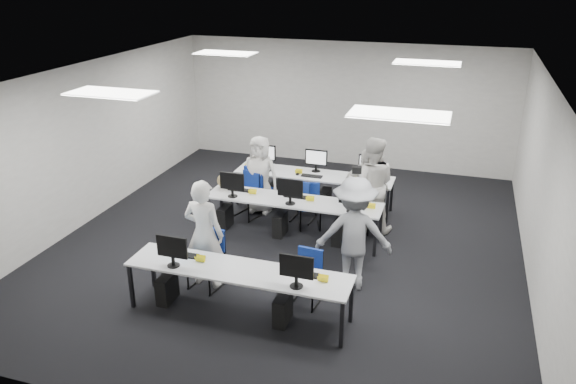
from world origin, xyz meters
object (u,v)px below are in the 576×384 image
(desk_front, at_px, (238,273))
(student_1, at_px, (371,185))
(chair_2, at_px, (248,202))
(chair_3, at_px, (310,214))
(student_2, at_px, (260,175))
(chair_5, at_px, (258,197))
(student_3, at_px, (364,189))
(chair_7, at_px, (364,213))
(chair_4, at_px, (359,217))
(student_0, at_px, (204,234))
(chair_0, at_px, (207,269))
(desk_mid, at_px, (293,202))
(chair_6, at_px, (303,207))
(photographer, at_px, (354,234))
(chair_1, at_px, (306,287))

(desk_front, distance_m, student_1, 3.58)
(chair_2, xyz_separation_m, chair_3, (1.30, -0.11, -0.04))
(chair_3, distance_m, student_2, 1.32)
(chair_5, bearing_deg, student_2, -4.17)
(student_3, bearing_deg, chair_7, -43.86)
(chair_3, height_order, chair_4, chair_4)
(student_0, bearing_deg, chair_0, 138.70)
(chair_3, bearing_deg, desk_mid, -128.78)
(desk_mid, relative_size, chair_5, 3.61)
(desk_mid, xyz_separation_m, chair_5, (-1.03, 0.94, -0.40))
(student_2, bearing_deg, student_1, -3.08)
(chair_6, height_order, chair_7, chair_7)
(chair_6, relative_size, student_1, 0.48)
(chair_5, bearing_deg, chair_6, 10.41)
(desk_front, relative_size, chair_4, 3.81)
(chair_0, distance_m, student_3, 3.46)
(chair_4, xyz_separation_m, student_1, (0.18, 0.11, 0.64))
(chair_5, bearing_deg, desk_front, -53.37)
(student_1, bearing_deg, chair_3, 6.31)
(desk_front, distance_m, chair_7, 3.63)
(desk_mid, height_order, chair_3, chair_3)
(student_3, bearing_deg, chair_3, -179.53)
(chair_5, relative_size, photographer, 0.49)
(chair_4, relative_size, chair_7, 0.96)
(desk_mid, bearing_deg, chair_5, 137.71)
(desk_front, distance_m, student_3, 3.61)
(chair_6, bearing_deg, student_0, -101.30)
(student_0, height_order, student_3, student_0)
(chair_5, distance_m, chair_6, 1.01)
(desk_front, height_order, student_0, student_0)
(chair_0, xyz_separation_m, student_0, (-0.04, 0.04, 0.58))
(chair_2, xyz_separation_m, student_1, (2.40, 0.12, 0.60))
(desk_front, distance_m, chair_3, 3.14)
(chair_1, relative_size, chair_5, 0.92)
(desk_front, height_order, chair_0, chair_0)
(student_3, distance_m, photographer, 2.20)
(chair_5, xyz_separation_m, chair_7, (2.18, -0.11, -0.00))
(chair_5, height_order, student_3, student_3)
(desk_front, xyz_separation_m, chair_3, (0.17, 3.10, -0.42))
(chair_6, distance_m, student_1, 1.45)
(chair_2, distance_m, student_1, 2.48)
(chair_3, relative_size, student_0, 0.48)
(desk_front, bearing_deg, student_1, 69.10)
(desk_mid, height_order, chair_1, chair_1)
(chair_5, bearing_deg, chair_4, 12.06)
(desk_mid, height_order, student_1, student_1)
(student_0, distance_m, student_1, 3.42)
(photographer, bearing_deg, chair_1, 39.08)
(student_1, xyz_separation_m, photographer, (0.10, -2.09, -0.01))
(desk_mid, xyz_separation_m, chair_6, (-0.03, 0.76, -0.41))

